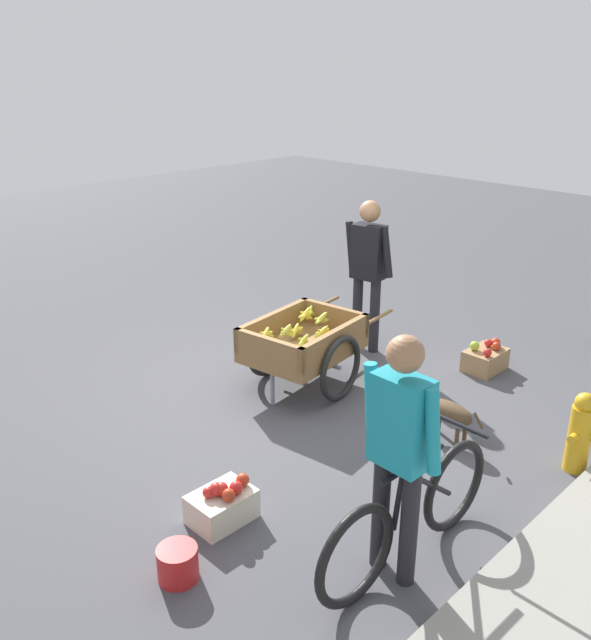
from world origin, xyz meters
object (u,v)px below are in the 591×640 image
fire_hydrant (580,433)px  cyclist_person (400,439)px  mixed_fruit_crate (222,504)px  apple_crate (485,358)px  bicycle (409,515)px  plastic_bucket (178,563)px  dog (446,410)px  vendor_person (368,262)px  fruit_cart (304,345)px

fire_hydrant → cyclist_person: bearing=-9.5°
mixed_fruit_crate → apple_crate: bearing=179.8°
cyclist_person → fire_hydrant: bearing=170.5°
bicycle → apple_crate: (-2.90, -1.14, -0.23)m
bicycle → apple_crate: size_ratio=3.78×
bicycle → plastic_bucket: bearing=-38.6°
bicycle → dog: bearing=-154.9°
cyclist_person → apple_crate: (-3.05, -1.13, -0.84)m
vendor_person → dog: vendor_person is taller
dog → plastic_bucket: 2.59m
apple_crate → cyclist_person: bearing=20.4°
bicycle → mixed_fruit_crate: bearing=-63.2°
plastic_bucket → mixed_fruit_crate: 0.61m
fruit_cart → apple_crate: 1.95m
cyclist_person → fire_hydrant: 2.06m
fruit_cart → cyclist_person: cyclist_person is taller
dog → apple_crate: 1.54m
dog → apple_crate: (-1.46, -0.46, -0.14)m
fruit_cart → cyclist_person: 2.69m
apple_crate → bicycle: bearing=21.5°
cyclist_person → dog: size_ratio=2.40×
bicycle → plastic_bucket: (1.14, -0.91, -0.24)m
bicycle → mixed_fruit_crate: 1.31m
vendor_person → bicycle: bearing=44.3°
dog → vendor_person: bearing=-120.3°
mixed_fruit_crate → dog: bearing=166.7°
cyclist_person → fire_hydrant: cyclist_person is taller
fruit_cart → fire_hydrant: size_ratio=2.59×
dog → apple_crate: size_ratio=1.53×
fire_hydrant → bicycle: bearing=-10.1°
vendor_person → cyclist_person: bearing=42.5°
bicycle → fire_hydrant: size_ratio=2.48×
fruit_cart → fire_hydrant: fruit_cart is taller
cyclist_person → apple_crate: size_ratio=3.68×
vendor_person → plastic_bucket: bearing=22.2°
fire_hydrant → plastic_bucket: size_ratio=2.60×
vendor_person → fruit_cart: bearing=7.8°
bicycle → plastic_bucket: size_ratio=6.45×
vendor_person → bicycle: vendor_person is taller
fruit_cart → mixed_fruit_crate: bearing=29.4°
dog → cyclist_person: bearing=22.9°
vendor_person → fire_hydrant: size_ratio=2.48×
bicycle → mixed_fruit_crate: (0.58, -1.15, -0.22)m
fruit_cart → bicycle: bearing=59.6°
fruit_cart → mixed_fruit_crate: 2.18m
dog → mixed_fruit_crate: dog is taller
vendor_person → apple_crate: vendor_person is taller
dog → plastic_bucket: size_ratio=2.62×
cyclist_person → dog: 1.86m
fruit_cart → dog: bearing=95.4°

